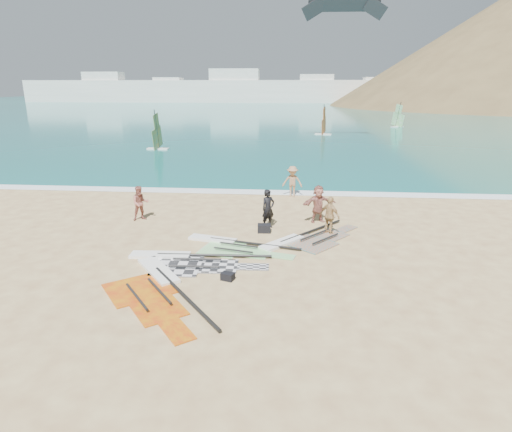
# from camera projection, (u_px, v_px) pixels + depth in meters

# --- Properties ---
(ground) EXTENTS (300.00, 300.00, 0.00)m
(ground) POSITION_uv_depth(u_px,v_px,m) (242.00, 274.00, 15.75)
(ground) COLOR #CDB878
(ground) RESTS_ON ground
(sea) EXTENTS (300.00, 240.00, 0.06)m
(sea) POSITION_uv_depth(u_px,v_px,m) (288.00, 105.00, 141.40)
(sea) COLOR #0C5552
(sea) RESTS_ON ground
(surf_line) EXTENTS (300.00, 1.20, 0.04)m
(surf_line) POSITION_uv_depth(u_px,v_px,m) (264.00, 193.00, 27.46)
(surf_line) COLOR white
(surf_line) RESTS_ON ground
(far_town) EXTENTS (160.00, 8.00, 12.00)m
(far_town) POSITION_uv_depth(u_px,v_px,m) (246.00, 90.00, 158.47)
(far_town) COLOR white
(far_town) RESTS_ON ground
(rig_grey) EXTENTS (5.73, 2.27, 0.20)m
(rig_grey) POSITION_uv_depth(u_px,v_px,m) (186.00, 261.00, 16.79)
(rig_grey) COLOR #262628
(rig_grey) RESTS_ON ground
(rig_green) EXTENTS (5.05, 2.60, 0.20)m
(rig_green) POSITION_uv_depth(u_px,v_px,m) (230.00, 246.00, 18.36)
(rig_green) COLOR green
(rig_green) RESTS_ON ground
(rig_orange) EXTENTS (4.59, 4.50, 0.20)m
(rig_orange) POSITION_uv_depth(u_px,v_px,m) (306.00, 239.00, 19.08)
(rig_orange) COLOR #FF5A24
(rig_orange) RESTS_ON ground
(rig_red) EXTENTS (4.65, 5.83, 0.20)m
(rig_red) POSITION_uv_depth(u_px,v_px,m) (157.00, 287.00, 14.59)
(rig_red) COLOR red
(rig_red) RESTS_ON ground
(gear_bag_near) EXTENTS (0.63, 0.47, 0.39)m
(gear_bag_near) POSITION_uv_depth(u_px,v_px,m) (264.00, 228.00, 20.11)
(gear_bag_near) COLOR black
(gear_bag_near) RESTS_ON ground
(gear_bag_far) EXTENTS (0.53, 0.44, 0.27)m
(gear_bag_far) POSITION_uv_depth(u_px,v_px,m) (228.00, 276.00, 15.21)
(gear_bag_far) COLOR black
(gear_bag_far) RESTS_ON ground
(person_wetsuit) EXTENTS (0.83, 0.78, 1.90)m
(person_wetsuit) POSITION_uv_depth(u_px,v_px,m) (268.00, 209.00, 20.53)
(person_wetsuit) COLOR black
(person_wetsuit) RESTS_ON ground
(beachgoer_left) EXTENTS (1.08, 1.01, 1.77)m
(beachgoer_left) POSITION_uv_depth(u_px,v_px,m) (140.00, 203.00, 21.74)
(beachgoer_left) COLOR #A05B4F
(beachgoer_left) RESTS_ON ground
(beachgoer_mid) EXTENTS (1.30, 0.83, 1.91)m
(beachgoer_mid) POSITION_uv_depth(u_px,v_px,m) (292.00, 181.00, 26.27)
(beachgoer_mid) COLOR #9F7756
(beachgoer_mid) RESTS_ON ground
(beachgoer_back) EXTENTS (1.07, 1.03, 1.80)m
(beachgoer_back) POSITION_uv_depth(u_px,v_px,m) (330.00, 216.00, 19.63)
(beachgoer_back) COLOR tan
(beachgoer_back) RESTS_ON ground
(beachgoer_right) EXTENTS (1.84, 1.14, 1.89)m
(beachgoer_right) POSITION_uv_depth(u_px,v_px,m) (318.00, 204.00, 21.40)
(beachgoer_right) COLOR #A46255
(beachgoer_right) RESTS_ON ground
(windsurfer_left) EXTENTS (2.35, 2.82, 4.21)m
(windsurfer_left) POSITION_uv_depth(u_px,v_px,m) (157.00, 138.00, 45.14)
(windsurfer_left) COLOR white
(windsurfer_left) RESTS_ON ground
(windsurfer_centre) EXTENTS (2.35, 2.68, 4.13)m
(windsurfer_centre) POSITION_uv_depth(u_px,v_px,m) (324.00, 126.00, 58.35)
(windsurfer_centre) COLOR white
(windsurfer_centre) RESTS_ON ground
(windsurfer_right) EXTENTS (2.19, 2.28, 4.03)m
(windsurfer_right) POSITION_uv_depth(u_px,v_px,m) (398.00, 120.00, 68.59)
(windsurfer_right) COLOR white
(windsurfer_right) RESTS_ON ground
(kitesurf_kite) EXTENTS (9.49, 1.16, 2.87)m
(kitesurf_kite) POSITION_uv_depth(u_px,v_px,m) (344.00, 4.00, 47.03)
(kitesurf_kite) COLOR black
(kitesurf_kite) RESTS_ON ground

